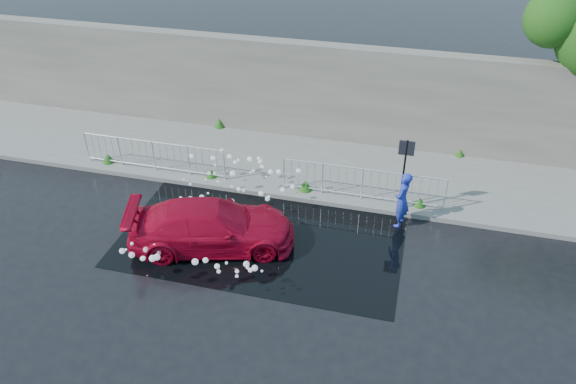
% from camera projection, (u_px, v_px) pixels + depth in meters
% --- Properties ---
extents(ground, '(90.00, 90.00, 0.00)m').
position_uv_depth(ground, '(236.00, 253.00, 15.59)').
color(ground, black).
rests_on(ground, ground).
extents(pavement, '(30.00, 4.00, 0.15)m').
position_uv_depth(pavement, '(282.00, 162.00, 19.59)').
color(pavement, slate).
rests_on(pavement, ground).
extents(curb, '(30.00, 0.25, 0.16)m').
position_uv_depth(curb, '(266.00, 193.00, 17.97)').
color(curb, slate).
rests_on(curb, ground).
extents(retaining_wall, '(30.00, 0.60, 3.50)m').
position_uv_depth(retaining_wall, '(297.00, 89.00, 20.35)').
color(retaining_wall, '#5C574D').
rests_on(retaining_wall, pavement).
extents(puddle, '(8.00, 5.00, 0.01)m').
position_uv_depth(puddle, '(263.00, 234.00, 16.29)').
color(puddle, black).
rests_on(puddle, ground).
extents(sign_post, '(0.45, 0.06, 2.50)m').
position_uv_depth(sign_post, '(405.00, 164.00, 16.27)').
color(sign_post, black).
rests_on(sign_post, ground).
extents(railing_left, '(5.05, 0.05, 1.10)m').
position_uv_depth(railing_left, '(154.00, 155.00, 18.72)').
color(railing_left, silver).
rests_on(railing_left, pavement).
extents(railing_right, '(5.05, 0.05, 1.10)m').
position_uv_depth(railing_right, '(362.00, 183.00, 17.27)').
color(railing_right, silver).
rests_on(railing_right, pavement).
extents(weeds, '(12.17, 3.93, 0.37)m').
position_uv_depth(weeds, '(265.00, 162.00, 19.16)').
color(weeds, '#154713').
rests_on(weeds, pavement).
extents(water_spray, '(3.69, 5.66, 1.09)m').
position_uv_depth(water_spray, '(222.00, 208.00, 16.08)').
color(water_spray, white).
rests_on(water_spray, ground).
extents(red_car, '(4.93, 3.11, 1.33)m').
position_uv_depth(red_car, '(212.00, 226.00, 15.54)').
color(red_car, '#A90621').
rests_on(red_car, ground).
extents(person, '(0.56, 0.72, 1.76)m').
position_uv_depth(person, '(402.00, 200.00, 16.22)').
color(person, '#2231AA').
rests_on(person, ground).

